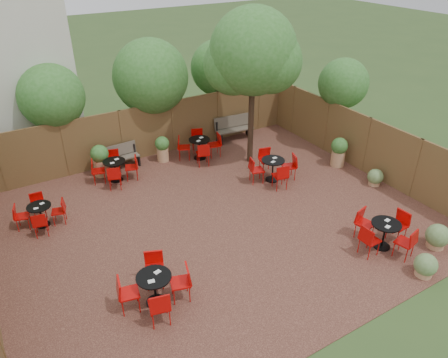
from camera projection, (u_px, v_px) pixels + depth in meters
ground at (217, 220)px, 12.60m from camera, size 80.00×80.00×0.00m
courtyard_paving at (217, 220)px, 12.60m from camera, size 12.00×10.00×0.02m
fence_back at (149, 131)px, 15.83m from camera, size 12.00×0.08×2.00m
fence_right at (366, 145)px, 14.79m from camera, size 0.08×10.00×2.00m
overhang_foliage at (87, 117)px, 12.40m from camera, size 15.51×10.60×2.78m
courtyard_tree at (253, 57)px, 13.99m from camera, size 2.97×2.90×5.45m
park_bench_left at (119, 157)px, 15.23m from camera, size 1.40×0.54×0.85m
park_bench_right at (234, 128)px, 17.35m from camera, size 1.60×0.65×0.97m
bistro_tables at (205, 195)px, 12.98m from camera, size 9.10×8.78×0.90m
planters at (158, 161)px, 14.66m from camera, size 11.71×4.30×1.12m
low_shrubs at (415, 227)px, 11.79m from camera, size 2.92×4.25×0.68m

